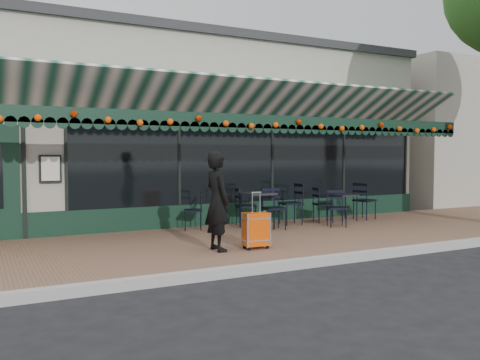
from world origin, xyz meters
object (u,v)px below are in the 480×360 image
woman (218,201)px  suitcase (256,230)px  chair_a_front (337,208)px  chair_b_front (274,209)px  chair_a_right (323,205)px  chair_a_extra (365,201)px  cafe_table_a (344,197)px  chair_b_right (246,207)px  chair_a_left (291,204)px  cafe_table_b (257,196)px  chair_b_left (193,211)px

woman → suitcase: 0.85m
suitcase → chair_a_front: suitcase is taller
chair_a_front → chair_b_front: size_ratio=0.92×
chair_a_right → chair_a_extra: chair_a_extra is taller
cafe_table_a → chair_b_right: chair_b_right is taller
cafe_table_a → chair_a_left: 1.52m
chair_a_front → chair_b_right: chair_b_right is taller
woman → chair_b_right: 3.03m
cafe_table_b → chair_a_right: 1.93m
chair_a_left → chair_b_front: bearing=-49.3°
chair_a_front → chair_b_left: chair_a_front is taller
cafe_table_b → chair_a_front: chair_a_front is taller
cafe_table_a → chair_a_front: chair_a_front is taller
chair_b_left → chair_b_right: chair_b_right is taller
chair_a_front → chair_b_right: (-1.74, 1.09, 0.02)m
cafe_table_a → suitcase: bearing=-149.2°
chair_b_left → chair_a_extra: bearing=106.8°
cafe_table_a → chair_a_extra: (0.63, -0.03, -0.11)m
chair_a_extra → chair_b_left: size_ratio=1.14×
suitcase → chair_b_right: 2.80m
cafe_table_a → woman: bearing=-154.8°
chair_a_front → chair_a_right: bearing=101.4°
woman → chair_b_front: size_ratio=1.87×
chair_b_right → chair_b_left: bearing=103.2°
cafe_table_b → chair_b_front: chair_b_front is taller
chair_b_left → chair_b_front: (1.56, -0.81, 0.04)m
cafe_table_a → chair_a_right: size_ratio=0.76×
suitcase → chair_a_front: (2.90, 1.46, 0.09)m
woman → suitcase: woman is taller
chair_b_right → chair_a_right: bearing=-86.1°
woman → chair_a_left: (2.86, 2.11, -0.36)m
chair_b_front → cafe_table_b: bearing=139.8°
cafe_table_b → chair_b_front: (0.26, -0.29, -0.26)m
woman → chair_a_left: size_ratio=1.75×
chair_a_left → chair_b_left: (-2.33, 0.29, -0.07)m
woman → chair_b_right: size_ratio=1.94×
cafe_table_a → chair_a_extra: bearing=-2.7°
chair_a_front → chair_b_front: bearing=-166.5°
cafe_table_b → chair_b_right: chair_b_right is taller
suitcase → chair_a_right: suitcase is taller
suitcase → chair_b_left: suitcase is taller
woman → chair_a_left: bearing=-55.4°
cafe_table_b → chair_a_extra: 3.18m
chair_a_left → suitcase: bearing=-37.4°
suitcase → chair_a_left: bearing=50.2°
chair_a_right → chair_b_left: chair_a_right is taller
chair_a_left → chair_a_front: chair_a_left is taller
suitcase → cafe_table_b: size_ratio=1.23×
chair_a_left → woman: bearing=-46.8°
cafe_table_a → chair_b_right: bearing=172.6°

